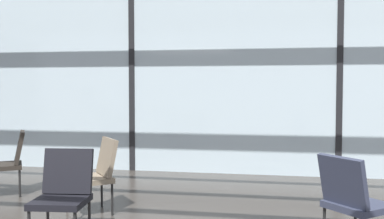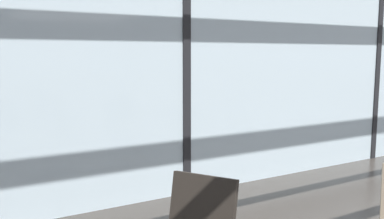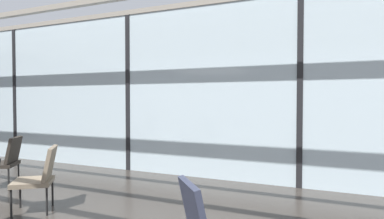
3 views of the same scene
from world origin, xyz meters
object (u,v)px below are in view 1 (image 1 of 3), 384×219
object	(u,v)px
parked_airplane	(222,68)
lounge_chair_4	(64,190)
lounge_chair_7	(10,159)
lounge_chair_0	(96,171)
lounge_chair_2	(352,197)

from	to	relation	value
parked_airplane	lounge_chair_4	xyz separation A→B (m)	(-0.49, -8.85, -1.52)
parked_airplane	lounge_chair_7	size ratio (longest dim) A/B	14.98
lounge_chair_0	lounge_chair_7	distance (m)	1.63
lounge_chair_0	lounge_chair_4	bearing A→B (deg)	-33.78
parked_airplane	lounge_chair_0	world-z (taller)	parked_airplane
lounge_chair_4	lounge_chair_7	distance (m)	2.24
lounge_chair_2	lounge_chair_7	bearing A→B (deg)	31.60
lounge_chair_0	lounge_chair_4	world-z (taller)	same
parked_airplane	lounge_chair_0	xyz separation A→B (m)	(-0.56, -7.87, -1.52)
parked_airplane	lounge_chair_4	world-z (taller)	parked_airplane
parked_airplane	lounge_chair_2	world-z (taller)	parked_airplane
parked_airplane	lounge_chair_7	bearing A→B (deg)	-105.92
parked_airplane	lounge_chair_2	bearing A→B (deg)	-75.85
lounge_chair_4	lounge_chair_2	bearing A→B (deg)	-1.57
parked_airplane	lounge_chair_4	distance (m)	8.99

